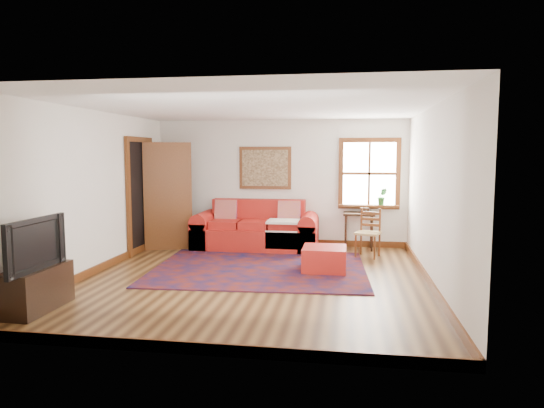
% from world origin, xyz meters
% --- Properties ---
extents(ground, '(5.50, 5.50, 0.00)m').
position_xyz_m(ground, '(0.00, 0.00, 0.00)').
color(ground, '#3C2210').
rests_on(ground, ground).
extents(room_envelope, '(5.04, 5.54, 2.52)m').
position_xyz_m(room_envelope, '(0.00, 0.02, 1.65)').
color(room_envelope, silver).
rests_on(room_envelope, ground).
extents(window, '(1.18, 0.20, 1.38)m').
position_xyz_m(window, '(1.78, 2.70, 1.31)').
color(window, white).
rests_on(window, ground).
extents(doorway, '(0.89, 1.08, 2.14)m').
position_xyz_m(doorway, '(-2.21, 1.78, 1.07)').
color(doorway, black).
rests_on(doorway, ground).
extents(framed_artwork, '(1.05, 0.07, 0.85)m').
position_xyz_m(framed_artwork, '(-0.30, 2.71, 1.55)').
color(framed_artwork, '#603114').
rests_on(framed_artwork, ground).
extents(persian_rug, '(3.48, 2.85, 0.02)m').
position_xyz_m(persian_rug, '(-0.04, 0.62, 0.01)').
color(persian_rug, '#5B150D').
rests_on(persian_rug, ground).
extents(red_leather_sofa, '(2.38, 0.98, 0.93)m').
position_xyz_m(red_leather_sofa, '(-0.40, 2.29, 0.31)').
color(red_leather_sofa, '#AD1C16').
rests_on(red_leather_sofa, ground).
extents(red_ottoman, '(0.67, 0.67, 0.38)m').
position_xyz_m(red_ottoman, '(1.00, 0.64, 0.19)').
color(red_ottoman, '#AD1C16').
rests_on(red_ottoman, ground).
extents(side_table, '(0.59, 0.44, 0.71)m').
position_xyz_m(side_table, '(1.56, 2.48, 0.59)').
color(side_table, black).
rests_on(side_table, ground).
extents(ladder_back_chair, '(0.50, 0.49, 0.86)m').
position_xyz_m(ladder_back_chair, '(1.72, 1.85, 0.46)').
color(ladder_back_chair, tan).
rests_on(ladder_back_chair, ground).
extents(media_cabinet, '(0.42, 0.93, 0.51)m').
position_xyz_m(media_cabinet, '(-2.28, -1.79, 0.26)').
color(media_cabinet, black).
rests_on(media_cabinet, ground).
extents(television, '(0.14, 1.05, 0.60)m').
position_xyz_m(television, '(-2.26, -1.92, 0.81)').
color(television, black).
rests_on(television, media_cabinet).
extents(candle_hurricane, '(0.12, 0.12, 0.18)m').
position_xyz_m(candle_hurricane, '(-2.23, -1.37, 0.60)').
color(candle_hurricane, silver).
rests_on(candle_hurricane, media_cabinet).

